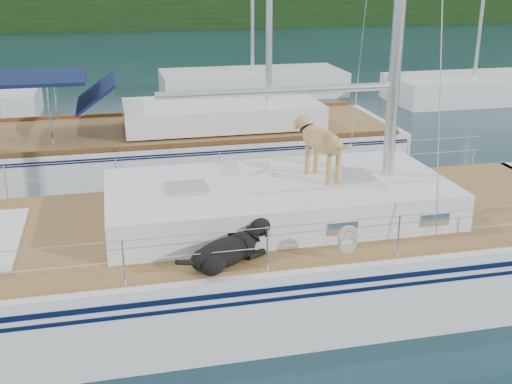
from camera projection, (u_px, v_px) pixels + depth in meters
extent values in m
plane|color=black|center=(228.00, 293.00, 10.24)|extent=(120.00, 120.00, 0.00)
cube|color=#595147|center=(124.00, 20.00, 52.45)|extent=(92.00, 1.00, 1.20)
cube|color=white|center=(228.00, 264.00, 10.07)|extent=(12.00, 3.80, 1.40)
cube|color=olive|center=(227.00, 221.00, 9.83)|extent=(11.52, 3.50, 0.06)
cube|color=white|center=(278.00, 199.00, 9.89)|extent=(5.20, 2.50, 0.55)
cylinder|color=silver|center=(279.00, 91.00, 9.33)|extent=(3.60, 0.12, 0.12)
cylinder|color=silver|center=(252.00, 229.00, 8.02)|extent=(10.56, 0.01, 0.01)
cylinder|color=silver|center=(208.00, 154.00, 11.23)|extent=(10.56, 0.01, 0.01)
cube|color=blue|center=(133.00, 199.00, 10.58)|extent=(0.87, 0.76, 0.06)
cube|color=silver|center=(255.00, 170.00, 10.18)|extent=(0.55, 0.47, 0.13)
torus|color=beige|center=(348.00, 236.00, 8.33)|extent=(0.36, 0.12, 0.36)
cube|color=white|center=(175.00, 155.00, 16.04)|extent=(11.00, 3.50, 1.30)
cube|color=olive|center=(174.00, 130.00, 15.82)|extent=(10.56, 3.29, 0.06)
cube|color=white|center=(222.00, 113.00, 15.96)|extent=(4.80, 2.30, 0.55)
cube|color=#0F1A41|center=(32.00, 78.00, 14.67)|extent=(2.40, 2.30, 0.08)
cube|color=white|center=(252.00, 85.00, 25.64)|extent=(7.20, 3.00, 1.10)
cube|color=white|center=(473.00, 90.00, 24.58)|extent=(6.40, 3.00, 1.10)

